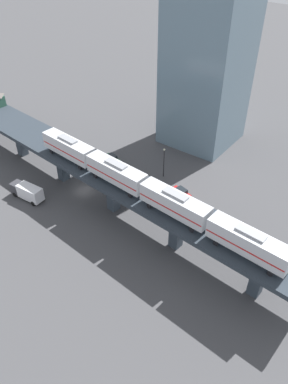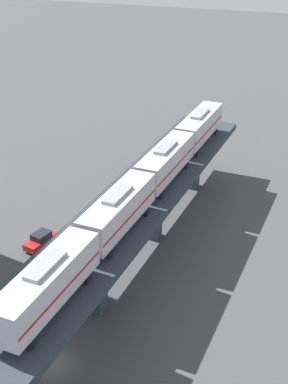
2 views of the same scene
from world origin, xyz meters
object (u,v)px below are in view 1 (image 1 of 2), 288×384
delivery_truck (27,191)px  street_lamp (164,160)px  office_tower (207,67)px  subway_train (144,187)px  street_car_red (181,193)px  street_car_green (112,159)px

delivery_truck → street_lamp: street_lamp is taller
delivery_truck → office_tower: bearing=-19.7°
subway_train → street_car_red: size_ratio=10.62×
street_lamp → subway_train: bearing=-156.1°
delivery_truck → street_lamp: size_ratio=1.06×
street_car_red → delivery_truck: size_ratio=0.64×
street_car_green → street_lamp: size_ratio=0.67×
street_lamp → office_tower: 23.78m
street_car_green → delivery_truck: bearing=167.3°
subway_train → delivery_truck: subway_train is taller
subway_train → street_car_red: subway_train is taller
subway_train → street_car_red: bearing=2.8°
delivery_truck → street_lamp: bearing=-37.1°
office_tower → subway_train: bearing=-165.1°
subway_train → street_lamp: size_ratio=7.19×
delivery_truck → office_tower: size_ratio=0.20×
street_car_red → street_car_green: bearing=86.7°
street_car_red → street_lamp: street_lamp is taller
delivery_truck → office_tower: 47.28m
street_car_red → delivery_truck: delivery_truck is taller
street_lamp → office_tower: bearing=6.4°
street_car_red → office_tower: office_tower is taller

